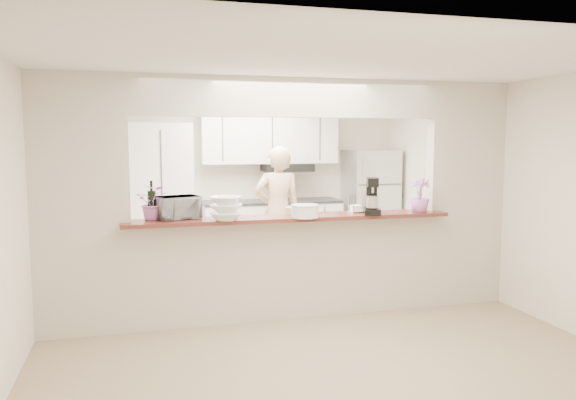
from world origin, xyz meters
name	(u,v)px	position (x,y,z in m)	size (l,w,h in m)	color
floor	(290,317)	(0.00, 0.00, 0.00)	(6.00, 6.00, 0.00)	gray
tile_overlay	(259,281)	(0.00, 1.55, 0.01)	(5.00, 2.90, 0.01)	beige
partition	(291,178)	(0.00, 0.00, 1.48)	(5.00, 0.15, 2.50)	beige
bar_counter	(291,264)	(0.00, 0.00, 0.58)	(3.40, 0.38, 1.09)	beige
kitchen_cabinets	(230,199)	(-0.19, 2.72, 0.97)	(3.15, 0.62, 2.25)	silver
refrigerator	(370,203)	(2.05, 2.65, 0.85)	(0.75, 0.70, 1.70)	#BCBBC1
flower_left	(153,202)	(-1.38, 0.05, 1.26)	(0.31, 0.27, 0.34)	#EC7DDA
wine_bottle_a	(152,207)	(-1.40, 0.07, 1.22)	(0.06, 0.06, 0.32)	black
wine_bottle_b	(152,204)	(-1.40, 0.07, 1.24)	(0.08, 0.08, 0.38)	black
toaster_oven	(178,208)	(-1.15, 0.05, 1.20)	(0.41, 0.28, 0.23)	#9E9EA2
serving_bowls	(226,209)	(-0.70, -0.17, 1.20)	(0.31, 0.31, 0.23)	white
plate_stack_a	(305,211)	(0.10, -0.19, 1.16)	(0.29, 0.29, 0.13)	white
plate_stack_b	(305,213)	(0.10, -0.19, 1.14)	(0.26, 0.26, 0.09)	white
red_bowl	(307,210)	(0.20, 0.08, 1.13)	(0.15, 0.15, 0.07)	maroon
tan_bowl	(293,210)	(0.05, 0.08, 1.13)	(0.16, 0.16, 0.08)	beige
utensil_caddy	(360,203)	(0.80, 0.05, 1.19)	(0.26, 0.16, 0.23)	silver
stand_mixer	(372,198)	(0.85, -0.14, 1.26)	(0.24, 0.30, 0.39)	black
flower_right	(420,195)	(1.40, -0.15, 1.27)	(0.21, 0.21, 0.37)	#C96ECD
person	(278,212)	(0.30, 1.75, 0.89)	(0.65, 0.42, 1.77)	tan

